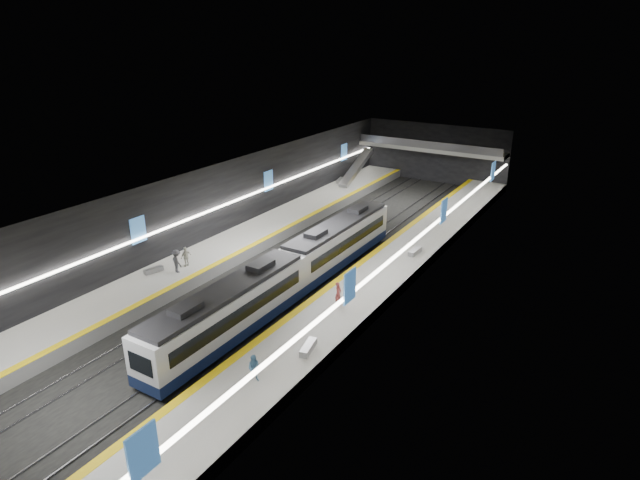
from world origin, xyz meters
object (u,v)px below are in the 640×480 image
Objects in this scene: passenger_right_a at (338,294)px; bench_left_far at (340,180)px; bench_left_near at (154,270)px; bench_right_far at (415,252)px; passenger_left_a at (186,257)px; train at (291,271)px; bench_right_near at (308,348)px; escalator at (356,168)px; passenger_left_b at (177,261)px; passenger_right_b at (255,369)px.

bench_left_far is at bearing 24.70° from passenger_right_a.
bench_left_near is 0.88× the size of bench_right_far.
bench_left_near is 2.86m from passenger_left_a.
bench_left_near is 22.82m from bench_right_far.
train is 30.86m from bench_left_far.
bench_right_near is (17.86, -35.78, -0.01)m from bench_left_far.
train is 15.79× the size of bench_right_near.
passenger_right_a is at bearing -64.34° from escalator.
escalator is at bearing 27.25° from bench_left_far.
bench_right_far is 20.85m from passenger_left_b.
passenger_left_b reaches higher than passenger_right_b.
bench_left_far is (-0.54, 32.67, 0.05)m from bench_left_near.
bench_left_near is at bearing 50.98° from passenger_left_b.
passenger_right_a reaches higher than bench_left_near.
passenger_right_a is at bearing 99.52° from passenger_left_a.
passenger_left_b is at bearing 47.18° from bench_left_near.
bench_left_far is at bearing 112.13° from train.
bench_right_near is 18.18m from bench_right_far.
passenger_left_b is (2.23, -31.59, 0.74)m from bench_left_far.
passenger_right_b is (15.29, -41.38, -1.06)m from escalator.
escalator is at bearing 108.45° from train.
train is at bearing 86.41° from passenger_right_b.
bench_left_far is (-11.62, 28.58, -0.95)m from train.
train reaches higher than bench_right_near.
passenger_left_b reaches higher than bench_right_near.
bench_right_far is 20.19m from passenger_left_a.
passenger_right_a is 1.06× the size of passenger_right_b.
train reaches higher than bench_left_far.
passenger_right_a reaches higher than bench_left_far.
bench_left_far is 33.77m from passenger_right_a.
escalator is at bearing -70.53° from passenger_left_b.
passenger_right_b is at bearing -115.21° from bench_right_near.
escalator is 34.12m from bench_left_near.
passenger_left_a is (2.01, -30.31, 0.63)m from bench_left_far.
passenger_right_b is (16.36, -7.33, 0.64)m from bench_left_near.
passenger_right_b is at bearing -80.49° from bench_left_far.
bench_right_far is 1.04× the size of passenger_right_a.
bench_right_far is at bearing 135.29° from passenger_left_a.
bench_left_near is 17.94m from passenger_right_b.
passenger_left_a is at bearing -137.17° from bench_right_far.
train is 4.93m from passenger_right_a.
passenger_right_b is (16.91, -39.99, 0.59)m from bench_left_far.
passenger_right_b is at bearing -9.51° from bench_left_near.
bench_left_near is at bearing -91.81° from escalator.
passenger_left_b is at bearing 152.56° from bench_right_near.
passenger_right_a is 10.52m from passenger_right_b.
train reaches higher than passenger_left_b.
escalator is 33.00m from passenger_left_b.
train is 3.76× the size of escalator.
train is at bearing 74.87° from passenger_right_a.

